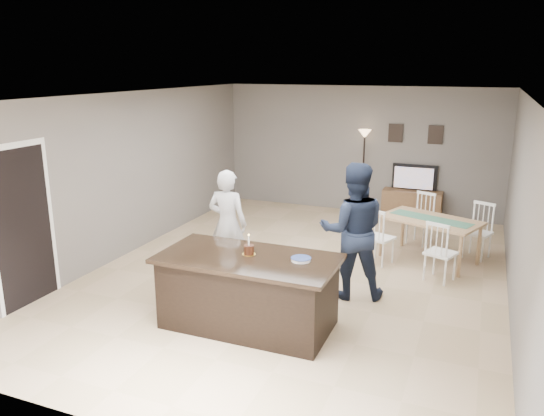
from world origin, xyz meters
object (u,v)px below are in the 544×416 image
at_px(man, 353,231).
at_px(plate_stack, 301,259).
at_px(television, 414,178).
at_px(birthday_cake, 249,250).
at_px(tv_console, 412,205).
at_px(dining_table, 430,226).
at_px(woman, 228,224).
at_px(kitchen_island, 248,291).
at_px(floor_lamp, 364,149).

distance_m(man, plate_stack, 1.28).
xyz_separation_m(television, birthday_cake, (-1.22, -5.56, 0.10)).
distance_m(tv_console, dining_table, 2.49).
xyz_separation_m(television, woman, (-2.15, -4.29, -0.04)).
distance_m(kitchen_island, man, 1.72).
relative_size(kitchen_island, dining_table, 1.02).
distance_m(birthday_cake, dining_table, 3.61).
xyz_separation_m(kitchen_island, floor_lamp, (0.14, 5.59, 0.95)).
xyz_separation_m(television, man, (-0.25, -4.29, 0.08)).
relative_size(man, plate_stack, 7.83).
bearing_deg(tv_console, dining_table, -75.97).
height_order(tv_console, man, man).
bearing_deg(kitchen_island, television, 77.99).
xyz_separation_m(man, floor_lamp, (-0.81, 4.24, 0.47)).
bearing_deg(dining_table, woman, -125.33).
relative_size(tv_console, woman, 0.73).
bearing_deg(dining_table, man, -93.86).
distance_m(tv_console, woman, 4.76).
xyz_separation_m(kitchen_island, plate_stack, (0.63, 0.11, 0.46)).
xyz_separation_m(tv_console, television, (0.00, 0.07, 0.56)).
relative_size(woman, plate_stack, 6.85).
relative_size(tv_console, television, 1.31).
relative_size(tv_console, floor_lamp, 0.66).
bearing_deg(woman, dining_table, -148.92).
bearing_deg(plate_stack, floor_lamp, 95.11).
height_order(birthday_cake, floor_lamp, floor_lamp).
height_order(television, birthday_cake, birthday_cake).
height_order(television, woman, woman).
bearing_deg(dining_table, tv_console, 125.21).
bearing_deg(dining_table, floor_lamp, 145.57).
height_order(tv_console, television, television).
height_order(woman, dining_table, woman).
relative_size(television, plate_stack, 3.80).
bearing_deg(woman, floor_lamp, -106.87).
bearing_deg(dining_table, television, 124.83).
xyz_separation_m(woman, floor_lamp, (1.09, 4.24, 0.58)).
height_order(woman, man, man).
bearing_deg(plate_stack, birthday_cake, -177.41).
bearing_deg(tv_console, man, -93.39).
bearing_deg(plate_stack, man, 75.71).
distance_m(plate_stack, floor_lamp, 5.53).
bearing_deg(man, kitchen_island, 36.59).
bearing_deg(kitchen_island, woman, 125.13).
distance_m(kitchen_island, plate_stack, 0.79).
height_order(tv_console, birthday_cake, birthday_cake).
bearing_deg(woman, plate_stack, 139.44).
relative_size(dining_table, floor_lamp, 1.17).
bearing_deg(television, floor_lamp, 2.71).
bearing_deg(floor_lamp, television, 2.71).
relative_size(television, man, 0.49).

